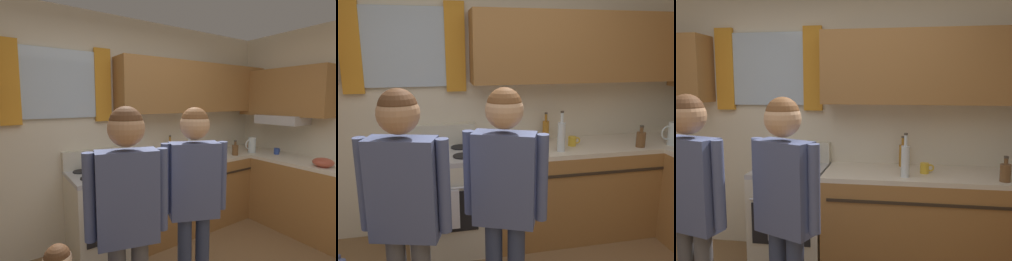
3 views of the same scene
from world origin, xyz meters
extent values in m
cube|color=beige|center=(0.00, 1.90, 1.30)|extent=(4.60, 0.10, 2.60)
cube|color=silver|center=(-0.61, 1.83, 1.81)|extent=(0.72, 0.03, 0.70)
cube|color=orange|center=(-1.05, 1.82, 1.81)|extent=(0.18, 0.04, 0.80)
cube|color=orange|center=(-0.16, 1.82, 1.81)|extent=(0.18, 0.04, 0.80)
cube|color=#9E6B38|center=(1.14, 1.69, 1.81)|extent=(2.33, 0.32, 0.64)
cube|color=#9E6B38|center=(1.16, 1.54, 0.43)|extent=(2.27, 0.62, 0.86)
cube|color=beige|center=(1.16, 1.54, 0.88)|extent=(2.27, 0.62, 0.04)
cube|color=#2D2319|center=(1.16, 1.23, 0.72)|extent=(2.15, 0.01, 0.02)
cube|color=beige|center=(-0.31, 1.54, 0.43)|extent=(0.63, 0.62, 0.86)
cube|color=black|center=(-0.31, 1.23, 0.48)|extent=(0.51, 0.01, 0.36)
cylinder|color=#ADADB2|center=(-0.31, 1.20, 0.70)|extent=(0.51, 0.02, 0.02)
cube|color=#ADADB2|center=(-0.31, 1.54, 0.88)|extent=(0.63, 0.62, 0.04)
cube|color=beige|center=(-0.31, 1.81, 1.00)|extent=(0.63, 0.08, 0.20)
cylinder|color=black|center=(-0.47, 1.40, 0.91)|extent=(0.17, 0.17, 0.01)
cylinder|color=black|center=(-0.15, 1.40, 0.91)|extent=(0.17, 0.17, 0.01)
cylinder|color=black|center=(-0.47, 1.68, 0.91)|extent=(0.17, 0.17, 0.01)
cylinder|color=black|center=(-0.15, 1.68, 0.91)|extent=(0.17, 0.17, 0.01)
cube|color=silver|center=(-0.31, 1.19, 0.52)|extent=(0.20, 0.02, 0.34)
cylinder|color=#B27223|center=(0.71, 1.76, 1.00)|extent=(0.06, 0.06, 0.20)
cylinder|color=#B27223|center=(0.71, 1.76, 1.14)|extent=(0.02, 0.02, 0.07)
cylinder|color=#3F382D|center=(0.71, 1.76, 1.18)|extent=(0.03, 0.03, 0.02)
cylinder|color=silver|center=(0.72, 1.37, 1.03)|extent=(0.07, 0.07, 0.26)
cylinder|color=silver|center=(0.72, 1.37, 1.21)|extent=(0.03, 0.03, 0.09)
cylinder|color=#3F382D|center=(0.72, 1.37, 1.26)|extent=(0.03, 0.03, 0.02)
cylinder|color=brown|center=(1.50, 1.35, 0.97)|extent=(0.08, 0.08, 0.14)
cylinder|color=brown|center=(1.50, 1.35, 1.06)|extent=(0.03, 0.03, 0.05)
cylinder|color=#3F382D|center=(1.50, 1.35, 1.10)|extent=(0.04, 0.04, 0.02)
cylinder|color=gold|center=(0.89, 1.52, 0.95)|extent=(0.08, 0.08, 0.09)
torus|color=gold|center=(0.94, 1.52, 0.95)|extent=(0.06, 0.01, 0.06)
cube|color=#47517A|center=(-0.56, 0.36, 1.07)|extent=(0.39, 0.25, 0.56)
cylinder|color=#47517A|center=(-0.35, 0.30, 1.10)|extent=(0.07, 0.07, 0.52)
sphere|color=#A87A56|center=(-0.56, 0.36, 1.48)|extent=(0.22, 0.22, 0.22)
sphere|color=#4C2D19|center=(-0.56, 0.36, 1.51)|extent=(0.20, 0.20, 0.20)
cube|color=#47517A|center=(0.00, 0.41, 1.06)|extent=(0.39, 0.28, 0.56)
cylinder|color=#47517A|center=(0.20, 0.33, 1.09)|extent=(0.07, 0.07, 0.51)
cylinder|color=#47517A|center=(-0.19, 0.50, 1.09)|extent=(0.07, 0.07, 0.51)
sphere|color=tan|center=(0.00, 0.41, 1.47)|extent=(0.22, 0.22, 0.22)
sphere|color=brown|center=(0.00, 0.41, 1.50)|extent=(0.20, 0.20, 0.20)
camera|label=1|loc=(-1.18, -1.00, 1.64)|focal=27.53mm
camera|label=2|loc=(-0.39, -1.42, 1.80)|focal=36.77mm
camera|label=3|loc=(0.65, -1.53, 1.67)|focal=37.80mm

